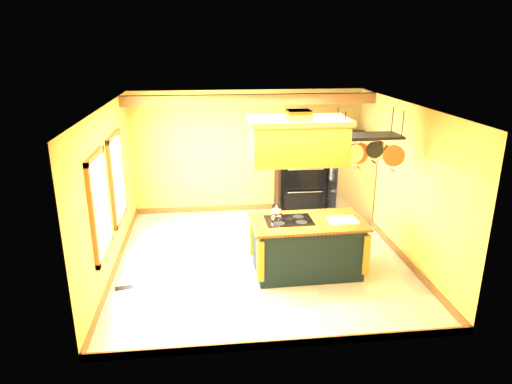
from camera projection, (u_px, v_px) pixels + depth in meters
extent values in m
plane|color=beige|center=(261.00, 259.00, 8.10)|extent=(5.00, 5.00, 0.00)
plane|color=white|center=(262.00, 106.00, 7.25)|extent=(5.00, 5.00, 0.00)
cube|color=gold|center=(247.00, 152.00, 10.03)|extent=(5.00, 0.02, 2.70)
cube|color=gold|center=(287.00, 251.00, 5.32)|extent=(5.00, 0.02, 2.70)
cube|color=gold|center=(109.00, 192.00, 7.41)|extent=(0.02, 5.00, 2.70)
cube|color=gold|center=(404.00, 182.00, 7.94)|extent=(0.02, 5.00, 2.70)
cube|color=brown|center=(251.00, 100.00, 8.88)|extent=(5.00, 0.15, 0.20)
cube|color=brown|center=(100.00, 205.00, 6.64)|extent=(0.06, 1.06, 1.56)
cube|color=white|center=(102.00, 205.00, 6.64)|extent=(0.02, 0.85, 1.34)
cube|color=brown|center=(117.00, 178.00, 7.96)|extent=(0.06, 1.06, 1.56)
cube|color=white|center=(118.00, 178.00, 7.96)|extent=(0.02, 0.85, 1.34)
cube|color=black|center=(307.00, 248.00, 7.51)|extent=(1.70, 0.95, 0.88)
cube|color=brown|center=(308.00, 222.00, 7.36)|extent=(1.85, 1.06, 0.04)
cube|color=black|center=(289.00, 220.00, 7.36)|extent=(0.77, 0.54, 0.01)
ellipsoid|color=silver|center=(276.00, 212.00, 7.42)|extent=(0.20, 0.20, 0.16)
cube|color=white|center=(343.00, 220.00, 7.35)|extent=(0.46, 0.37, 0.02)
cube|color=#A48929|center=(298.00, 143.00, 6.93)|extent=(1.42, 0.77, 0.60)
cube|color=brown|center=(299.00, 121.00, 6.82)|extent=(1.51, 0.85, 0.08)
cube|color=#A48929|center=(299.00, 117.00, 6.80)|extent=(0.35, 0.35, 0.20)
cube|color=black|center=(368.00, 136.00, 7.02)|extent=(0.99, 0.49, 0.04)
cylinder|color=black|center=(345.00, 125.00, 6.72)|extent=(0.02, 0.02, 0.41)
cylinder|color=black|center=(392.00, 120.00, 7.19)|extent=(0.02, 0.02, 0.41)
cylinder|color=black|center=(341.00, 148.00, 7.13)|extent=(0.26, 0.04, 0.26)
cylinder|color=silver|center=(354.00, 154.00, 6.98)|extent=(0.30, 0.03, 0.30)
cylinder|color=#BA512E|center=(360.00, 154.00, 7.20)|extent=(0.34, 0.04, 0.34)
cylinder|color=black|center=(375.00, 150.00, 7.00)|extent=(0.26, 0.03, 0.26)
cylinder|color=silver|center=(379.00, 150.00, 7.22)|extent=(0.30, 0.04, 0.30)
cylinder|color=#BA512E|center=(394.00, 156.00, 7.06)|extent=(0.34, 0.03, 0.34)
cube|color=#9A9EA3|center=(350.00, 179.00, 9.63)|extent=(0.75, 0.93, 1.81)
cube|color=#9A9EA3|center=(336.00, 164.00, 9.24)|extent=(0.03, 0.44, 0.98)
cube|color=#9A9EA3|center=(330.00, 158.00, 9.68)|extent=(0.03, 0.44, 0.98)
cube|color=#9A9EA3|center=(331.00, 201.00, 9.74)|extent=(0.03, 0.89, 0.76)
cube|color=black|center=(347.00, 217.00, 9.91)|extent=(0.72, 0.88, 0.06)
cube|color=black|center=(301.00, 164.00, 10.20)|extent=(1.18, 0.06, 2.10)
cube|color=black|center=(278.00, 168.00, 9.94)|extent=(0.06, 0.50, 2.10)
cube|color=black|center=(328.00, 166.00, 10.06)|extent=(0.06, 0.50, 2.10)
cube|color=black|center=(303.00, 161.00, 9.95)|extent=(1.18, 0.50, 0.05)
cube|color=black|center=(302.00, 185.00, 10.16)|extent=(1.06, 0.40, 1.12)
cube|color=black|center=(305.00, 178.00, 9.80)|extent=(0.92, 0.04, 0.50)
cube|color=black|center=(305.00, 200.00, 9.96)|extent=(0.92, 0.04, 0.46)
cube|color=black|center=(304.00, 151.00, 9.88)|extent=(1.06, 0.44, 0.02)
cube|color=black|center=(304.00, 140.00, 9.80)|extent=(1.06, 0.44, 0.02)
cube|color=black|center=(304.00, 129.00, 9.73)|extent=(1.06, 0.44, 0.02)
cylinder|color=white|center=(291.00, 149.00, 9.79)|extent=(0.22, 0.22, 0.07)
cylinder|color=#436BBC|center=(319.00, 135.00, 9.76)|extent=(0.10, 0.10, 0.17)
cube|color=black|center=(124.00, 288.00, 7.14)|extent=(0.30, 0.18, 0.01)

